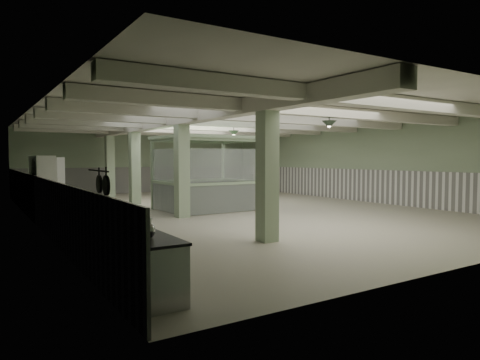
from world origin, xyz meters
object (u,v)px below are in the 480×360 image
prep_counter (114,248)px  guard_booth (206,161)px  filing_cabinet (254,190)px  walkin_cooler (43,189)px

prep_counter → guard_booth: size_ratio=1.27×
guard_booth → filing_cabinet: size_ratio=2.60×
walkin_cooler → prep_counter: bearing=-89.4°
prep_counter → guard_booth: 9.52m
prep_counter → walkin_cooler: 8.02m
walkin_cooler → guard_booth: 5.91m
walkin_cooler → filing_cabinet: bearing=-6.7°
prep_counter → filing_cabinet: filing_cabinet is taller
guard_booth → filing_cabinet: guard_booth is taller
prep_counter → guard_booth: guard_booth is taller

